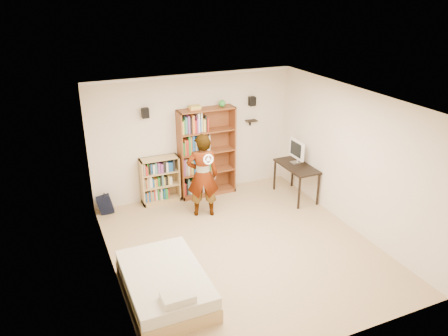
% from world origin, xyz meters
% --- Properties ---
extents(ground, '(4.50, 5.00, 0.01)m').
position_xyz_m(ground, '(0.00, 0.00, 0.00)').
color(ground, tan).
rests_on(ground, ground).
extents(room_shell, '(4.52, 5.02, 2.71)m').
position_xyz_m(room_shell, '(0.00, 0.00, 1.76)').
color(room_shell, silver).
rests_on(room_shell, ground).
extents(crown_molding, '(4.50, 5.00, 0.06)m').
position_xyz_m(crown_molding, '(0.00, 0.00, 2.67)').
color(crown_molding, white).
rests_on(crown_molding, room_shell).
extents(speaker_left, '(0.14, 0.12, 0.20)m').
position_xyz_m(speaker_left, '(-1.05, 2.40, 2.00)').
color(speaker_left, black).
rests_on(speaker_left, room_shell).
extents(speaker_right, '(0.14, 0.12, 0.20)m').
position_xyz_m(speaker_right, '(1.35, 2.40, 2.00)').
color(speaker_right, black).
rests_on(speaker_right, room_shell).
extents(wall_shelf, '(0.25, 0.16, 0.02)m').
position_xyz_m(wall_shelf, '(1.35, 2.41, 1.55)').
color(wall_shelf, black).
rests_on(wall_shelf, room_shell).
extents(tall_bookshelf, '(1.25, 0.36, 1.98)m').
position_xyz_m(tall_bookshelf, '(0.23, 2.32, 0.99)').
color(tall_bookshelf, brown).
rests_on(tall_bookshelf, ground).
extents(low_bookshelf, '(0.82, 0.31, 1.02)m').
position_xyz_m(low_bookshelf, '(-0.85, 2.35, 0.51)').
color(low_bookshelf, tan).
rests_on(low_bookshelf, ground).
extents(computer_desk, '(0.55, 1.11, 0.75)m').
position_xyz_m(computer_desk, '(1.95, 1.38, 0.38)').
color(computer_desk, black).
rests_on(computer_desk, ground).
extents(imac, '(0.15, 0.52, 0.51)m').
position_xyz_m(imac, '(2.00, 1.53, 1.01)').
color(imac, white).
rests_on(imac, computer_desk).
extents(daybed, '(1.15, 1.78, 0.52)m').
position_xyz_m(daybed, '(-1.65, -0.71, 0.26)').
color(daybed, beige).
rests_on(daybed, ground).
extents(person, '(0.73, 0.59, 1.74)m').
position_xyz_m(person, '(-0.21, 1.45, 0.87)').
color(person, black).
rests_on(person, ground).
extents(wii_wheel, '(0.21, 0.08, 0.21)m').
position_xyz_m(wii_wheel, '(-0.21, 1.12, 1.33)').
color(wii_wheel, white).
rests_on(wii_wheel, person).
extents(navy_bag, '(0.33, 0.24, 0.41)m').
position_xyz_m(navy_bag, '(-2.05, 2.28, 0.21)').
color(navy_bag, black).
rests_on(navy_bag, ground).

